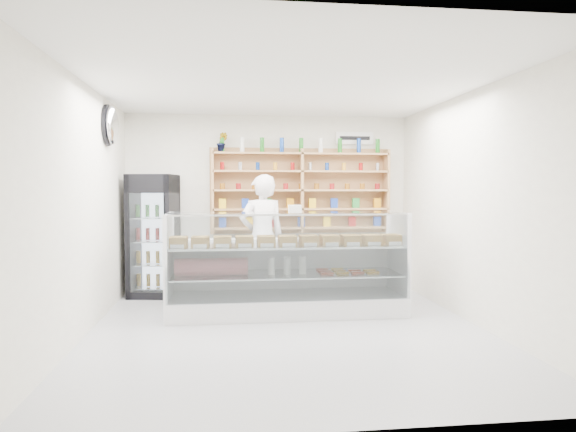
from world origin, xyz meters
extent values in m
plane|color=#A0A0A4|center=(0.00, 0.00, 0.00)|extent=(5.00, 5.00, 0.00)
plane|color=white|center=(0.00, 0.00, 2.80)|extent=(5.00, 5.00, 0.00)
plane|color=beige|center=(0.00, 2.50, 1.40)|extent=(4.50, 0.00, 4.50)
plane|color=beige|center=(0.00, -2.50, 1.40)|extent=(4.50, 0.00, 4.50)
plane|color=beige|center=(-2.25, 0.00, 1.40)|extent=(0.00, 5.00, 5.00)
plane|color=beige|center=(2.25, 0.00, 1.40)|extent=(0.00, 5.00, 5.00)
cube|color=white|center=(0.08, 0.77, 0.13)|extent=(3.03, 0.86, 0.25)
cube|color=white|center=(0.08, 1.17, 0.57)|extent=(3.03, 0.05, 0.64)
cube|color=silver|center=(0.08, 0.77, 0.52)|extent=(2.91, 0.76, 0.02)
cube|color=silver|center=(0.08, 0.77, 0.89)|extent=(2.97, 0.79, 0.02)
cube|color=silver|center=(0.08, 0.36, 0.78)|extent=(2.97, 0.12, 1.06)
cube|color=silver|center=(0.08, 0.72, 1.31)|extent=(2.97, 0.60, 0.01)
imported|color=silver|center=(-0.18, 1.62, 0.91)|extent=(0.75, 0.57, 1.83)
cube|color=black|center=(-1.79, 2.14, 0.92)|extent=(0.76, 0.74, 1.84)
cube|color=#39053C|center=(-1.74, 1.84, 1.70)|extent=(0.64, 0.14, 0.26)
cube|color=silver|center=(-1.73, 1.83, 0.84)|extent=(0.55, 0.10, 1.45)
cube|color=#A47A4D|center=(-0.90, 2.34, 1.59)|extent=(0.04, 0.28, 1.33)
cube|color=#A47A4D|center=(0.50, 2.34, 1.59)|extent=(0.04, 0.28, 1.33)
cube|color=#A47A4D|center=(1.90, 2.34, 1.59)|extent=(0.04, 0.28, 1.33)
cube|color=#A47A4D|center=(0.50, 2.34, 1.00)|extent=(2.80, 0.28, 0.03)
cube|color=#A47A4D|center=(0.50, 2.34, 1.30)|extent=(2.80, 0.28, 0.03)
cube|color=#A47A4D|center=(0.50, 2.34, 1.60)|extent=(2.80, 0.28, 0.03)
cube|color=#A47A4D|center=(0.50, 2.34, 1.90)|extent=(2.80, 0.28, 0.03)
cube|color=#A47A4D|center=(0.50, 2.34, 2.18)|extent=(2.80, 0.28, 0.03)
imported|color=#1E6626|center=(-0.75, 2.34, 2.35)|extent=(0.18, 0.15, 0.30)
ellipsoid|color=silver|center=(-2.17, 1.20, 2.45)|extent=(0.15, 0.50, 0.50)
cube|color=white|center=(1.40, 2.47, 2.45)|extent=(0.62, 0.03, 0.20)
camera|label=1|loc=(-0.71, -5.77, 1.62)|focal=32.00mm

